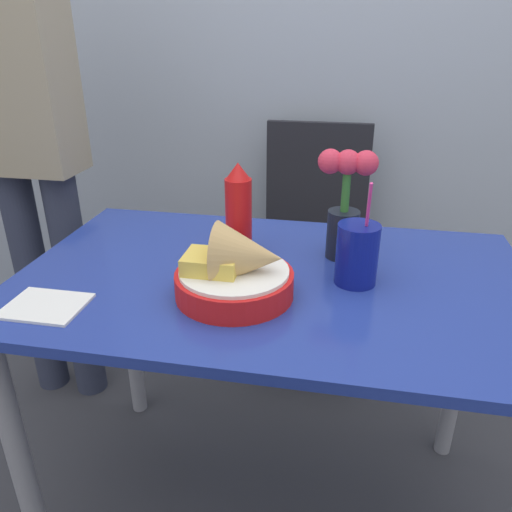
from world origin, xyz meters
The scene contains 10 objects.
ground_plane centered at (0.00, 0.00, 0.00)m, with size 12.00×12.00×0.00m, color #38383D.
wall_window centered at (0.00, 1.08, 1.30)m, with size 7.00×0.06×2.60m.
dining_table centered at (0.00, 0.00, 0.63)m, with size 1.17×0.72×0.74m.
chair_far_window centered at (0.03, 0.82, 0.55)m, with size 0.40×0.40×0.93m.
food_basket centered at (-0.05, -0.11, 0.80)m, with size 0.25×0.25×0.16m.
ketchup_bottle centered at (-0.10, 0.12, 0.85)m, with size 0.07×0.07×0.23m.
drink_cup centered at (0.19, 0.00, 0.81)m, with size 0.09×0.09×0.24m.
flower_vase centered at (0.15, 0.13, 0.88)m, with size 0.14×0.08×0.27m.
napkin centered at (-0.43, -0.23, 0.74)m, with size 0.16×0.13×0.01m.
person_standing centered at (-0.83, 0.38, 1.01)m, with size 0.32×0.19×1.74m.
Camera 1 is at (0.16, -1.01, 1.26)m, focal length 35.00 mm.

